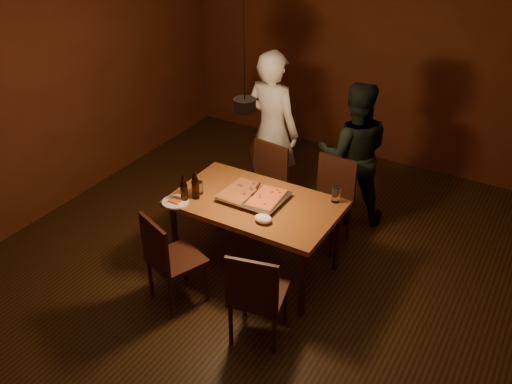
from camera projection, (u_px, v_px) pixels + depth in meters
The scene contains 19 objects.
room_shell at pixel (245, 145), 4.67m from camera, with size 6.00×6.00×6.00m.
dining_table at pixel (256, 208), 5.19m from camera, with size 1.50×0.90×0.75m.
chair_far_left at pixel (265, 178), 5.96m from camera, with size 0.47×0.47×0.49m.
chair_far_right at pixel (331, 193), 5.68m from camera, with size 0.46×0.46×0.49m.
chair_near_left at pixel (167, 253), 4.84m from camera, with size 0.54×0.54×0.49m.
chair_near_right at pixel (256, 290), 4.43m from camera, with size 0.51×0.51×0.49m.
pizza_tray at pixel (254, 197), 5.16m from camera, with size 0.55×0.45×0.05m, color silver.
pizza_meat at pixel (240, 191), 5.20m from camera, with size 0.27×0.42×0.02m, color maroon.
pizza_cheese at pixel (267, 197), 5.10m from camera, with size 0.25×0.40×0.02m, color gold.
spatula at pixel (255, 193), 5.15m from camera, with size 0.09×0.24×0.04m, color silver, non-canonical shape.
beer_bottle_a at pixel (184, 189), 5.09m from camera, with size 0.07×0.07×0.26m.
beer_bottle_b at pixel (195, 185), 5.13m from camera, with size 0.07×0.07×0.27m.
water_glass_left at pixel (199, 188), 5.24m from camera, with size 0.08×0.08×0.12m, color silver.
water_glass_right at pixel (336, 194), 5.11m from camera, with size 0.07×0.07×0.15m, color silver.
plate_slice at pixel (175, 202), 5.13m from camera, with size 0.24×0.24×0.03m.
napkin at pixel (263, 219), 4.84m from camera, with size 0.16×0.12×0.07m, color white.
diner_white at pixel (272, 130), 6.15m from camera, with size 0.64×0.42×1.77m, color silver.
diner_dark at pixel (353, 154), 5.90m from camera, with size 0.76×0.59×1.55m, color black.
pendant_lamp at pixel (245, 104), 4.49m from camera, with size 0.18×0.18×1.10m.
Camera 1 is at (2.21, -3.58, 3.46)m, focal length 40.00 mm.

